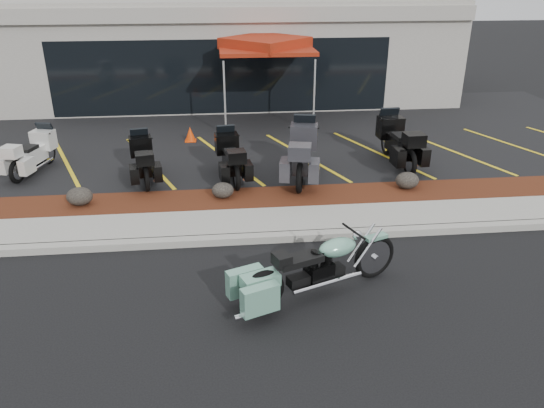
{
  "coord_description": "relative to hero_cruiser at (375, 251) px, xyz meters",
  "views": [
    {
      "loc": [
        -0.2,
        -8.62,
        5.16
      ],
      "look_at": [
        0.81,
        1.2,
        0.69
      ],
      "focal_mm": 35.0,
      "sensor_mm": 36.0,
      "label": 1
    }
  ],
  "objects": [
    {
      "name": "popup_canopy",
      "position": [
        -1.0,
        10.02,
        2.17
      ],
      "size": [
        4.01,
        4.01,
        2.84
      ],
      "rotation": [
        0.0,
        0.0,
        -0.41
      ],
      "color": "silver",
      "rests_on": "upper_lot"
    },
    {
      "name": "touring_grey",
      "position": [
        -0.4,
        5.43,
        0.33
      ],
      "size": [
        1.47,
        2.64,
        1.45
      ],
      "primitive_type": null,
      "rotation": [
        0.0,
        0.0,
        1.36
      ],
      "color": "#323137",
      "rests_on": "upper_lot"
    },
    {
      "name": "boulder_mid",
      "position": [
        -2.62,
        3.53,
        -0.21
      ],
      "size": [
        0.52,
        0.43,
        0.37
      ],
      "primitive_type": "ellipsoid",
      "color": "black",
      "rests_on": "mulch_bed"
    },
    {
      "name": "touring_black_front",
      "position": [
        -4.71,
        5.56,
        0.18
      ],
      "size": [
        1.14,
        2.12,
        1.17
      ],
      "primitive_type": null,
      "rotation": [
        0.0,
        0.0,
        1.76
      ],
      "color": "black",
      "rests_on": "upper_lot"
    },
    {
      "name": "curb",
      "position": [
        -2.45,
        1.57,
        -0.47
      ],
      "size": [
        24.0,
        0.25,
        0.15
      ],
      "primitive_type": "cube",
      "color": "gray",
      "rests_on": "ground"
    },
    {
      "name": "traffic_cone",
      "position": [
        -3.54,
        8.05,
        -0.17
      ],
      "size": [
        0.4,
        0.4,
        0.45
      ],
      "primitive_type": "cone",
      "rotation": [
        0.0,
        0.0,
        -0.26
      ],
      "color": "#D33A07",
      "rests_on": "upper_lot"
    },
    {
      "name": "boulder_left",
      "position": [
        -5.86,
        3.45,
        -0.18
      ],
      "size": [
        0.59,
        0.49,
        0.42
      ],
      "primitive_type": "ellipsoid",
      "color": "black",
      "rests_on": "mulch_bed"
    },
    {
      "name": "mulch_bed",
      "position": [
        -2.45,
        3.47,
        -0.47
      ],
      "size": [
        24.0,
        1.2,
        0.16
      ],
      "primitive_type": "cube",
      "color": "#3B1C0D",
      "rests_on": "ground"
    },
    {
      "name": "ground",
      "position": [
        -2.45,
        0.67,
        -0.55
      ],
      "size": [
        90.0,
        90.0,
        0.0
      ],
      "primitive_type": "plane",
      "color": "black",
      "rests_on": "ground"
    },
    {
      "name": "dealership_building",
      "position": [
        -2.45,
        15.14,
        1.46
      ],
      "size": [
        18.0,
        8.16,
        4.0
      ],
      "color": "gray",
      "rests_on": "ground"
    },
    {
      "name": "touring_white",
      "position": [
        -7.32,
        6.4,
        0.18
      ],
      "size": [
        1.26,
        2.12,
        1.16
      ],
      "primitive_type": null,
      "rotation": [
        0.0,
        0.0,
        1.3
      ],
      "color": "silver",
      "rests_on": "upper_lot"
    },
    {
      "name": "boulder_right",
      "position": [
        1.86,
        3.63,
        -0.19
      ],
      "size": [
        0.57,
        0.48,
        0.41
      ],
      "primitive_type": "ellipsoid",
      "color": "black",
      "rests_on": "mulch_bed"
    },
    {
      "name": "touring_black_rear",
      "position": [
        2.12,
        6.17,
        0.29
      ],
      "size": [
        1.02,
        2.41,
        1.38
      ],
      "primitive_type": null,
      "rotation": [
        0.0,
        0.0,
        1.62
      ],
      "color": "black",
      "rests_on": "upper_lot"
    },
    {
      "name": "upper_lot",
      "position": [
        -2.45,
        8.87,
        -0.47
      ],
      "size": [
        26.0,
        9.6,
        0.15
      ],
      "primitive_type": "cube",
      "color": "black",
      "rests_on": "ground"
    },
    {
      "name": "sidewalk",
      "position": [
        -2.45,
        2.27,
        -0.47
      ],
      "size": [
        24.0,
        1.2,
        0.15
      ],
      "primitive_type": "cube",
      "color": "gray",
      "rests_on": "ground"
    },
    {
      "name": "hero_cruiser",
      "position": [
        0.0,
        0.0,
        0.0
      ],
      "size": [
        3.2,
        1.87,
        1.1
      ],
      "primitive_type": null,
      "rotation": [
        0.0,
        0.0,
        0.37
      ],
      "color": "#6BA78E",
      "rests_on": "ground"
    },
    {
      "name": "touring_black_mid",
      "position": [
        -2.48,
        5.47,
        0.21
      ],
      "size": [
        1.07,
        2.17,
        1.21
      ],
      "primitive_type": null,
      "rotation": [
        0.0,
        0.0,
        1.7
      ],
      "color": "black",
      "rests_on": "upper_lot"
    }
  ]
}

